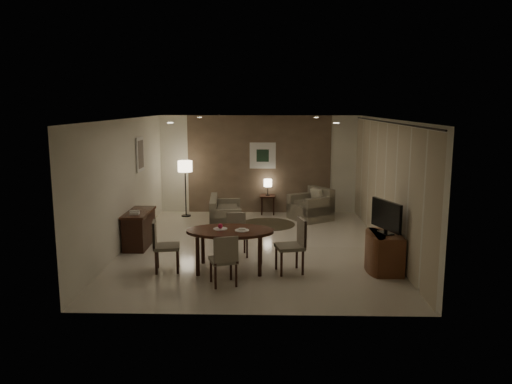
{
  "coord_description": "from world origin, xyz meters",
  "views": [
    {
      "loc": [
        0.27,
        -10.27,
        2.99
      ],
      "look_at": [
        0.0,
        0.2,
        1.15
      ],
      "focal_mm": 35.0,
      "sensor_mm": 36.0,
      "label": 1
    }
  ],
  "objects_px": {
    "console_desk": "(139,229)",
    "armchair": "(310,204)",
    "chair_far": "(237,235)",
    "chair_right": "(289,246)",
    "dining_table": "(230,250)",
    "chair_left": "(167,246)",
    "side_table": "(268,205)",
    "tv_cabinet": "(386,252)",
    "floor_lamp": "(186,189)",
    "chair_near": "(223,259)",
    "sofa": "(226,211)"
  },
  "relations": [
    {
      "from": "chair_right",
      "to": "dining_table",
      "type": "bearing_deg",
      "value": -109.11
    },
    {
      "from": "chair_near",
      "to": "floor_lamp",
      "type": "bearing_deg",
      "value": -92.7
    },
    {
      "from": "chair_right",
      "to": "floor_lamp",
      "type": "bearing_deg",
      "value": -162.74
    },
    {
      "from": "sofa",
      "to": "chair_near",
      "type": "bearing_deg",
      "value": 179.73
    },
    {
      "from": "chair_far",
      "to": "armchair",
      "type": "height_order",
      "value": "chair_far"
    },
    {
      "from": "console_desk",
      "to": "tv_cabinet",
      "type": "xyz_separation_m",
      "value": [
        4.89,
        -1.5,
        -0.03
      ]
    },
    {
      "from": "tv_cabinet",
      "to": "chair_left",
      "type": "distance_m",
      "value": 3.97
    },
    {
      "from": "console_desk",
      "to": "armchair",
      "type": "xyz_separation_m",
      "value": [
        3.86,
        2.58,
        0.04
      ]
    },
    {
      "from": "side_table",
      "to": "dining_table",
      "type": "bearing_deg",
      "value": -98.08
    },
    {
      "from": "chair_near",
      "to": "side_table",
      "type": "distance_m",
      "value": 5.57
    },
    {
      "from": "sofa",
      "to": "floor_lamp",
      "type": "xyz_separation_m",
      "value": [
        -1.16,
        1.01,
        0.4
      ]
    },
    {
      "from": "dining_table",
      "to": "chair_right",
      "type": "xyz_separation_m",
      "value": [
        1.08,
        -0.12,
        0.12
      ]
    },
    {
      "from": "dining_table",
      "to": "floor_lamp",
      "type": "height_order",
      "value": "floor_lamp"
    },
    {
      "from": "chair_near",
      "to": "dining_table",
      "type": "bearing_deg",
      "value": -112.79
    },
    {
      "from": "chair_left",
      "to": "side_table",
      "type": "height_order",
      "value": "chair_left"
    },
    {
      "from": "console_desk",
      "to": "armchair",
      "type": "bearing_deg",
      "value": 33.78
    },
    {
      "from": "chair_far",
      "to": "sofa",
      "type": "bearing_deg",
      "value": 88.88
    },
    {
      "from": "sofa",
      "to": "console_desk",
      "type": "bearing_deg",
      "value": 133.56
    },
    {
      "from": "tv_cabinet",
      "to": "floor_lamp",
      "type": "xyz_separation_m",
      "value": [
        -4.37,
        4.4,
        0.41
      ]
    },
    {
      "from": "chair_far",
      "to": "chair_right",
      "type": "height_order",
      "value": "chair_right"
    },
    {
      "from": "chair_right",
      "to": "sofa",
      "type": "bearing_deg",
      "value": -170.32
    },
    {
      "from": "side_table",
      "to": "floor_lamp",
      "type": "xyz_separation_m",
      "value": [
        -2.22,
        -0.35,
        0.5
      ]
    },
    {
      "from": "sofa",
      "to": "armchair",
      "type": "bearing_deg",
      "value": -77.01
    },
    {
      "from": "tv_cabinet",
      "to": "chair_near",
      "type": "xyz_separation_m",
      "value": [
        -2.88,
        -0.78,
        0.09
      ]
    },
    {
      "from": "floor_lamp",
      "to": "tv_cabinet",
      "type": "bearing_deg",
      "value": -45.2
    },
    {
      "from": "chair_left",
      "to": "chair_right",
      "type": "height_order",
      "value": "chair_right"
    },
    {
      "from": "chair_right",
      "to": "side_table",
      "type": "bearing_deg",
      "value": 171.9
    },
    {
      "from": "chair_left",
      "to": "floor_lamp",
      "type": "xyz_separation_m",
      "value": [
        -0.4,
        4.5,
        0.29
      ]
    },
    {
      "from": "console_desk",
      "to": "dining_table",
      "type": "relative_size",
      "value": 0.75
    },
    {
      "from": "chair_right",
      "to": "floor_lamp",
      "type": "xyz_separation_m",
      "value": [
        -2.62,
        4.52,
        0.27
      ]
    },
    {
      "from": "chair_far",
      "to": "console_desk",
      "type": "bearing_deg",
      "value": 151.54
    },
    {
      "from": "chair_near",
      "to": "armchair",
      "type": "relative_size",
      "value": 0.94
    },
    {
      "from": "sofa",
      "to": "armchair",
      "type": "height_order",
      "value": "armchair"
    },
    {
      "from": "chair_far",
      "to": "chair_right",
      "type": "distance_m",
      "value": 1.38
    },
    {
      "from": "tv_cabinet",
      "to": "dining_table",
      "type": "xyz_separation_m",
      "value": [
        -2.83,
        -0.0,
        0.02
      ]
    },
    {
      "from": "side_table",
      "to": "console_desk",
      "type": "bearing_deg",
      "value": -130.12
    },
    {
      "from": "chair_near",
      "to": "floor_lamp",
      "type": "height_order",
      "value": "floor_lamp"
    },
    {
      "from": "dining_table",
      "to": "chair_far",
      "type": "bearing_deg",
      "value": 84.6
    },
    {
      "from": "console_desk",
      "to": "chair_right",
      "type": "relative_size",
      "value": 1.23
    },
    {
      "from": "tv_cabinet",
      "to": "floor_lamp",
      "type": "relative_size",
      "value": 0.6
    },
    {
      "from": "armchair",
      "to": "chair_far",
      "type": "bearing_deg",
      "value": -60.6
    },
    {
      "from": "console_desk",
      "to": "chair_near",
      "type": "relative_size",
      "value": 1.37
    },
    {
      "from": "armchair",
      "to": "side_table",
      "type": "height_order",
      "value": "armchair"
    },
    {
      "from": "chair_near",
      "to": "chair_left",
      "type": "relative_size",
      "value": 0.94
    },
    {
      "from": "dining_table",
      "to": "chair_far",
      "type": "xyz_separation_m",
      "value": [
        0.08,
        0.84,
        0.05
      ]
    },
    {
      "from": "dining_table",
      "to": "chair_left",
      "type": "height_order",
      "value": "chair_left"
    },
    {
      "from": "armchair",
      "to": "side_table",
      "type": "xyz_separation_m",
      "value": [
        -1.12,
        0.67,
        -0.15
      ]
    },
    {
      "from": "console_desk",
      "to": "chair_left",
      "type": "bearing_deg",
      "value": -60.06
    },
    {
      "from": "console_desk",
      "to": "armchair",
      "type": "distance_m",
      "value": 4.64
    },
    {
      "from": "chair_near",
      "to": "side_table",
      "type": "relative_size",
      "value": 1.69
    }
  ]
}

